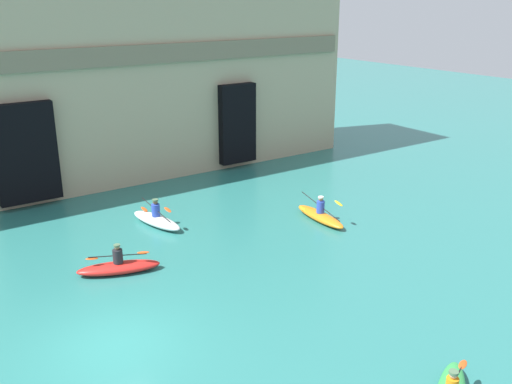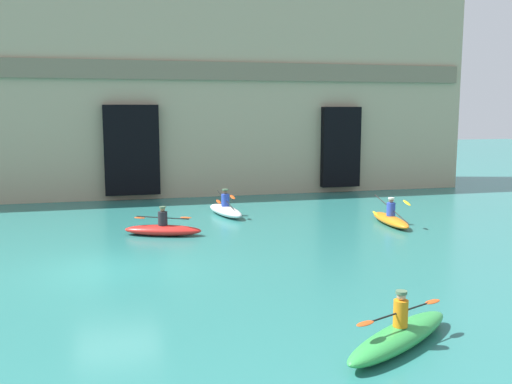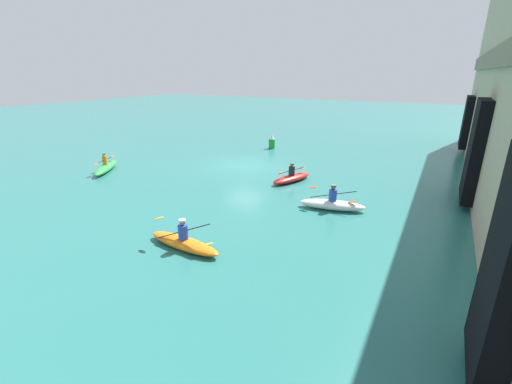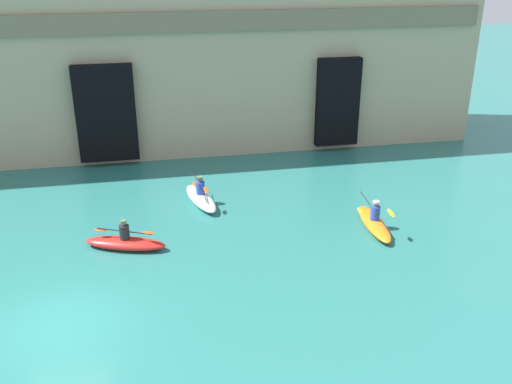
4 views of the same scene
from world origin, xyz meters
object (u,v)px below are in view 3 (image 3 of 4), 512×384
(kayak_green, at_px, (106,167))
(marker_buoy, at_px, (272,142))
(kayak_white, at_px, (332,204))
(kayak_red, at_px, (292,178))
(kayak_orange, at_px, (184,242))

(kayak_green, xyz_separation_m, marker_buoy, (-11.31, 6.27, 0.33))
(kayak_white, xyz_separation_m, marker_buoy, (-10.68, -8.39, 0.31))
(marker_buoy, bearing_deg, kayak_red, 33.48)
(kayak_orange, xyz_separation_m, kayak_white, (-6.18, 3.57, 0.03))
(kayak_green, distance_m, kayak_orange, 12.39)
(kayak_red, distance_m, marker_buoy, 9.18)
(kayak_orange, relative_size, marker_buoy, 2.57)
(kayak_red, bearing_deg, kayak_white, 67.10)
(kayak_green, bearing_deg, marker_buoy, -61.68)
(kayak_green, xyz_separation_m, kayak_orange, (5.54, 11.08, -0.01))
(kayak_red, bearing_deg, kayak_green, -52.61)
(kayak_green, xyz_separation_m, kayak_white, (-0.63, 14.65, 0.02))
(kayak_red, height_order, marker_buoy, marker_buoy)
(kayak_green, height_order, kayak_orange, kayak_green)
(kayak_red, xyz_separation_m, kayak_green, (3.67, -11.33, 0.01))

